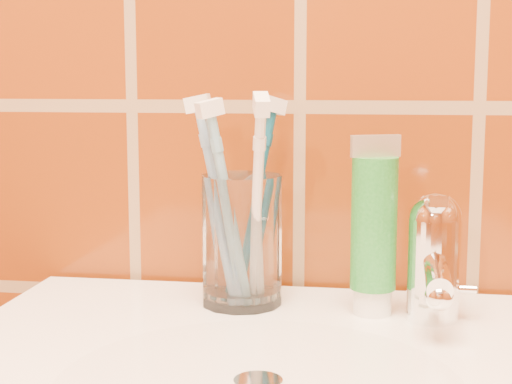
# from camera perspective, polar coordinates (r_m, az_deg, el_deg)

# --- Properties ---
(glass_tumbler) EXTENTS (0.10, 0.10, 0.13)m
(glass_tumbler) POSITION_cam_1_polar(r_m,az_deg,el_deg) (0.77, -1.06, -3.52)
(glass_tumbler) COLOR white
(glass_tumbler) RESTS_ON pedestal_sink
(toothpaste_tube) EXTENTS (0.05, 0.04, 0.17)m
(toothpaste_tube) POSITION_cam_1_polar(r_m,az_deg,el_deg) (0.74, 8.56, -2.85)
(toothpaste_tube) COLOR white
(toothpaste_tube) RESTS_ON pedestal_sink
(faucet) EXTENTS (0.05, 0.11, 0.12)m
(faucet) POSITION_cam_1_polar(r_m,az_deg,el_deg) (0.73, 12.84, -4.36)
(faucet) COLOR white
(faucet) RESTS_ON pedestal_sink
(toothbrush_0) EXTENTS (0.10, 0.10, 0.21)m
(toothbrush_0) POSITION_cam_1_polar(r_m,az_deg,el_deg) (0.74, -1.99, -1.13)
(toothbrush_0) COLOR #6CA3C1
(toothbrush_0) RESTS_ON glass_tumbler
(toothbrush_1) EXTENTS (0.12, 0.12, 0.22)m
(toothbrush_1) POSITION_cam_1_polar(r_m,az_deg,el_deg) (0.79, -0.11, -0.61)
(toothbrush_1) COLOR navy
(toothbrush_1) RESTS_ON glass_tumbler
(toothbrush_2) EXTENTS (0.09, 0.17, 0.23)m
(toothbrush_2) POSITION_cam_1_polar(r_m,az_deg,el_deg) (0.73, 0.04, -1.15)
(toothbrush_2) COLOR silver
(toothbrush_2) RESTS_ON glass_tumbler
(toothbrush_3) EXTENTS (0.07, 0.07, 0.21)m
(toothbrush_3) POSITION_cam_1_polar(r_m,az_deg,el_deg) (0.76, -2.71, -0.85)
(toothbrush_3) COLOR #76A3D2
(toothbrush_3) RESTS_ON glass_tumbler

